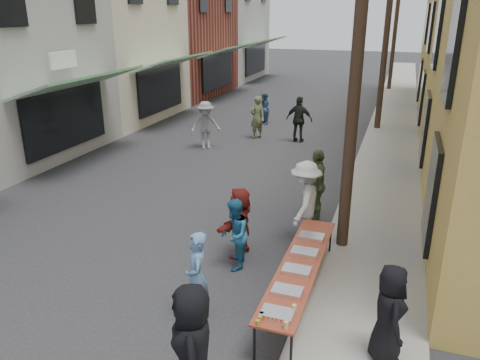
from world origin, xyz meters
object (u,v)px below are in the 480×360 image
Objects in this scene: utility_pole_far at (396,21)px; serving_table at (300,266)px; guest_front_a at (193,349)px; guest_front_c at (234,234)px; catering_tray_sausage at (277,314)px; server at (389,314)px; utility_pole_mid at (387,27)px; utility_pole_near at (358,46)px.

utility_pole_far is 26.62m from serving_table.
guest_front_a reaches higher than serving_table.
guest_front_a is 3.77m from guest_front_c.
catering_tray_sausage is 1.67m from server.
guest_front_a is at bearing -121.12° from catering_tray_sausage.
utility_pole_mid is at bearing 88.00° from serving_table.
guest_front_c is at bearing 155.47° from serving_table.
guest_front_a reaches higher than guest_front_c.
catering_tray_sausage is (-0.50, -15.99, -3.71)m from utility_pole_mid.
catering_tray_sausage is at bearing 19.49° from guest_front_c.
utility_pole_far is (0.00, 24.00, 0.00)m from utility_pole_near.
server is (2.42, 1.74, -0.05)m from guest_front_a.
utility_pole_far reaches higher than server.
utility_pole_far is 5.62× the size of server.
utility_pole_mid is 14.84m from serving_table.
serving_table is 2.05m from server.
utility_pole_far is 4.72× the size of guest_front_a.
catering_tray_sausage is (-0.50, -27.99, -3.71)m from utility_pole_far.
serving_table is 8.00× the size of catering_tray_sausage.
catering_tray_sausage is at bearing 124.87° from guest_front_a.
utility_pole_near is 4.56m from guest_front_c.
guest_front_a is (-1.31, -17.33, -3.55)m from utility_pole_mid.
utility_pole_mid is at bearing 157.58° from guest_front_c.
guest_front_c is (-1.55, 0.71, 0.06)m from serving_table.
utility_pole_near is at bearing 82.86° from catering_tray_sausage.
guest_front_a is at bearing -2.46° from guest_front_c.
utility_pole_near reaches higher than serving_table.
utility_pole_far is 27.84m from server.
utility_pole_mid is 14.28m from guest_front_c.
server reaches higher than catering_tray_sausage.
guest_front_a is 1.24× the size of guest_front_c.
utility_pole_near is 4.48m from serving_table.
utility_pole_mid is 16.03m from server.
utility_pole_far reaches higher than serving_table.
catering_tray_sausage is at bearing -90.00° from serving_table.
utility_pole_far is at bearing 90.00° from utility_pole_near.
utility_pole_near is 18.00× the size of catering_tray_sausage.
utility_pole_far reaches higher than catering_tray_sausage.
catering_tray_sausage is at bearing 87.33° from server.
catering_tray_sausage is 0.26× the size of guest_front_a.
utility_pole_near is at bearing 0.60° from server.
guest_front_c is (-0.75, 3.69, -0.18)m from guest_front_a.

